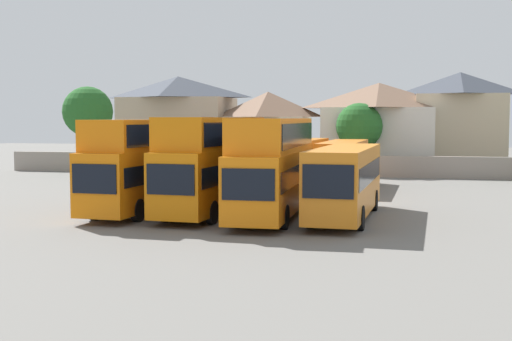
# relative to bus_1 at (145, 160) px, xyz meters

# --- Properties ---
(ground) EXTENTS (140.00, 140.00, 0.00)m
(ground) POSITION_rel_bus_1_xyz_m (5.32, 17.71, -2.72)
(ground) COLOR slate
(depot_boundary_wall) EXTENTS (56.00, 0.50, 1.80)m
(depot_boundary_wall) POSITION_rel_bus_1_xyz_m (5.32, 23.93, -1.82)
(depot_boundary_wall) COLOR gray
(depot_boundary_wall) RESTS_ON ground
(bus_1) EXTENTS (3.05, 10.63, 4.82)m
(bus_1) POSITION_rel_bus_1_xyz_m (0.00, 0.00, 0.00)
(bus_1) COLOR orange
(bus_1) RESTS_ON ground
(bus_2) EXTENTS (3.28, 10.65, 4.94)m
(bus_2) POSITION_rel_bus_1_xyz_m (3.64, 0.10, 0.06)
(bus_2) COLOR orange
(bus_2) RESTS_ON ground
(bus_3) EXTENTS (2.81, 11.46, 4.88)m
(bus_3) POSITION_rel_bus_1_xyz_m (6.87, -0.41, 0.03)
(bus_3) COLOR orange
(bus_3) RESTS_ON ground
(bus_4) EXTENTS (2.87, 10.85, 3.49)m
(bus_4) POSITION_rel_bus_1_xyz_m (10.43, -0.20, -0.73)
(bus_4) COLOR orange
(bus_4) RESTS_ON ground
(bus_5) EXTENTS (2.80, 10.33, 3.55)m
(bus_5) POSITION_rel_bus_1_xyz_m (2.24, 13.92, -0.70)
(bus_5) COLOR orange
(bus_5) RESTS_ON ground
(bus_6) EXTENTS (3.32, 11.88, 3.38)m
(bus_6) POSITION_rel_bus_1_xyz_m (5.70, 13.53, -0.79)
(bus_6) COLOR orange
(bus_6) RESTS_ON ground
(bus_7) EXTENTS (2.80, 10.50, 3.30)m
(bus_7) POSITION_rel_bus_1_xyz_m (8.98, 14.22, -0.83)
(bus_7) COLOR orange
(bus_7) RESTS_ON ground
(house_terrace_left) EXTENTS (10.97, 7.85, 9.12)m
(house_terrace_left) POSITION_rel_bus_1_xyz_m (-9.39, 32.14, 1.92)
(house_terrace_left) COLOR tan
(house_terrace_left) RESTS_ON ground
(house_terrace_centre) EXTENTS (7.68, 7.59, 7.46)m
(house_terrace_centre) POSITION_rel_bus_1_xyz_m (0.12, 31.00, 1.09)
(house_terrace_centre) COLOR beige
(house_terrace_centre) RESTS_ON ground
(house_terrace_right) EXTENTS (10.42, 8.29, 8.18)m
(house_terrace_right) POSITION_rel_bus_1_xyz_m (10.65, 30.94, 1.46)
(house_terrace_right) COLOR silver
(house_terrace_right) RESTS_ON ground
(house_terrace_far_right) EXTENTS (8.31, 6.36, 9.13)m
(house_terrace_far_right) POSITION_rel_bus_1_xyz_m (17.95, 32.11, 1.93)
(house_terrace_far_right) COLOR #C6B293
(house_terrace_far_right) RESTS_ON ground
(tree_behind_wall) EXTENTS (4.32, 4.32, 7.65)m
(tree_behind_wall) POSITION_rel_bus_1_xyz_m (-13.70, 20.93, 2.73)
(tree_behind_wall) COLOR brown
(tree_behind_wall) RESTS_ON ground
(tree_right_of_lot) EXTENTS (4.05, 4.05, 6.24)m
(tree_right_of_lot) POSITION_rel_bus_1_xyz_m (9.18, 26.43, 1.46)
(tree_right_of_lot) COLOR brown
(tree_right_of_lot) RESTS_ON ground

